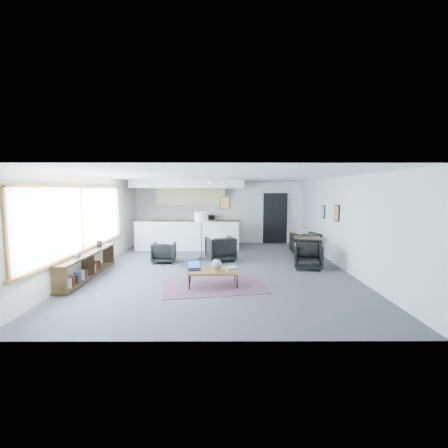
{
  "coord_description": "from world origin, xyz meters",
  "views": [
    {
      "loc": [
        0.13,
        -9.08,
        2.22
      ],
      "look_at": [
        0.16,
        0.4,
        1.23
      ],
      "focal_mm": 26.0,
      "sensor_mm": 36.0,
      "label": 1
    }
  ],
  "objects_px": {
    "coffee_table": "(213,271)",
    "laptop": "(194,267)",
    "armchair_left": "(164,252)",
    "dining_chair_far": "(305,244)",
    "book_stack": "(232,269)",
    "microwave": "(208,218)",
    "armchair_right": "(220,247)",
    "floor_lamp": "(201,218)",
    "ceramic_pot": "(217,265)",
    "dining_table": "(307,239)",
    "dining_chair_near": "(308,257)"
  },
  "relations": [
    {
      "from": "coffee_table",
      "to": "laptop",
      "type": "distance_m",
      "value": 0.45
    },
    {
      "from": "armchair_left",
      "to": "dining_chair_far",
      "type": "height_order",
      "value": "dining_chair_far"
    },
    {
      "from": "book_stack",
      "to": "dining_chair_far",
      "type": "xyz_separation_m",
      "value": [
        2.67,
        3.84,
        -0.06
      ]
    },
    {
      "from": "armchair_left",
      "to": "microwave",
      "type": "height_order",
      "value": "microwave"
    },
    {
      "from": "armchair_right",
      "to": "microwave",
      "type": "bearing_deg",
      "value": -97.61
    },
    {
      "from": "floor_lamp",
      "to": "microwave",
      "type": "bearing_deg",
      "value": 88.52
    },
    {
      "from": "book_stack",
      "to": "floor_lamp",
      "type": "bearing_deg",
      "value": 106.45
    },
    {
      "from": "coffee_table",
      "to": "ceramic_pot",
      "type": "height_order",
      "value": "ceramic_pot"
    },
    {
      "from": "dining_table",
      "to": "dining_chair_near",
      "type": "distance_m",
      "value": 1.42
    },
    {
      "from": "armchair_right",
      "to": "dining_chair_far",
      "type": "height_order",
      "value": "armchair_right"
    },
    {
      "from": "dining_chair_far",
      "to": "laptop",
      "type": "bearing_deg",
      "value": 30.49
    },
    {
      "from": "coffee_table",
      "to": "microwave",
      "type": "distance_m",
      "value": 5.94
    },
    {
      "from": "armchair_left",
      "to": "armchair_right",
      "type": "relative_size",
      "value": 0.81
    },
    {
      "from": "laptop",
      "to": "book_stack",
      "type": "distance_m",
      "value": 0.88
    },
    {
      "from": "microwave",
      "to": "coffee_table",
      "type": "bearing_deg",
      "value": -80.73
    },
    {
      "from": "armchair_left",
      "to": "microwave",
      "type": "distance_m",
      "value": 3.69
    },
    {
      "from": "ceramic_pot",
      "to": "armchair_left",
      "type": "distance_m",
      "value": 2.98
    },
    {
      "from": "coffee_table",
      "to": "armchair_left",
      "type": "distance_m",
      "value": 2.94
    },
    {
      "from": "ceramic_pot",
      "to": "dining_chair_near",
      "type": "height_order",
      "value": "dining_chair_near"
    },
    {
      "from": "armchair_left",
      "to": "armchair_right",
      "type": "height_order",
      "value": "armchair_right"
    },
    {
      "from": "floor_lamp",
      "to": "dining_chair_near",
      "type": "relative_size",
      "value": 2.28
    },
    {
      "from": "armchair_right",
      "to": "dining_chair_near",
      "type": "distance_m",
      "value": 2.7
    },
    {
      "from": "book_stack",
      "to": "dining_chair_far",
      "type": "bearing_deg",
      "value": 55.15
    },
    {
      "from": "floor_lamp",
      "to": "dining_chair_far",
      "type": "bearing_deg",
      "value": 12.73
    },
    {
      "from": "coffee_table",
      "to": "dining_chair_far",
      "type": "distance_m",
      "value": 4.93
    },
    {
      "from": "armchair_left",
      "to": "ceramic_pot",
      "type": "bearing_deg",
      "value": 124.73
    },
    {
      "from": "book_stack",
      "to": "dining_table",
      "type": "height_order",
      "value": "dining_table"
    },
    {
      "from": "laptop",
      "to": "dining_chair_near",
      "type": "relative_size",
      "value": 0.5
    },
    {
      "from": "laptop",
      "to": "dining_chair_far",
      "type": "relative_size",
      "value": 0.46
    },
    {
      "from": "ceramic_pot",
      "to": "dining_chair_near",
      "type": "xyz_separation_m",
      "value": [
        2.55,
        1.63,
        -0.17
      ]
    },
    {
      "from": "dining_table",
      "to": "floor_lamp",
      "type": "bearing_deg",
      "value": 179.61
    },
    {
      "from": "floor_lamp",
      "to": "microwave",
      "type": "height_order",
      "value": "floor_lamp"
    },
    {
      "from": "laptop",
      "to": "microwave",
      "type": "xyz_separation_m",
      "value": [
        0.05,
        5.83,
        0.66
      ]
    },
    {
      "from": "ceramic_pot",
      "to": "dining_chair_near",
      "type": "distance_m",
      "value": 3.03
    },
    {
      "from": "microwave",
      "to": "ceramic_pot",
      "type": "bearing_deg",
      "value": -79.87
    },
    {
      "from": "coffee_table",
      "to": "microwave",
      "type": "relative_size",
      "value": 2.37
    },
    {
      "from": "coffee_table",
      "to": "ceramic_pot",
      "type": "bearing_deg",
      "value": 4.12
    },
    {
      "from": "coffee_table",
      "to": "armchair_left",
      "type": "relative_size",
      "value": 1.75
    },
    {
      "from": "floor_lamp",
      "to": "dining_chair_far",
      "type": "relative_size",
      "value": 2.13
    },
    {
      "from": "armchair_left",
      "to": "dining_chair_far",
      "type": "relative_size",
      "value": 0.96
    },
    {
      "from": "ceramic_pot",
      "to": "microwave",
      "type": "distance_m",
      "value": 5.92
    },
    {
      "from": "armchair_left",
      "to": "dining_chair_near",
      "type": "distance_m",
      "value": 4.3
    },
    {
      "from": "floor_lamp",
      "to": "dining_chair_near",
      "type": "bearing_deg",
      "value": -23.96
    },
    {
      "from": "book_stack",
      "to": "armchair_right",
      "type": "bearing_deg",
      "value": 95.9
    },
    {
      "from": "floor_lamp",
      "to": "dining_chair_near",
      "type": "xyz_separation_m",
      "value": [
        3.09,
        -1.37,
        -0.99
      ]
    },
    {
      "from": "ceramic_pot",
      "to": "book_stack",
      "type": "xyz_separation_m",
      "value": [
        0.35,
        -0.02,
        -0.09
      ]
    },
    {
      "from": "armchair_right",
      "to": "dining_table",
      "type": "relative_size",
      "value": 0.88
    },
    {
      "from": "ceramic_pot",
      "to": "dining_chair_near",
      "type": "bearing_deg",
      "value": 32.69
    },
    {
      "from": "armchair_left",
      "to": "dining_table",
      "type": "distance_m",
      "value": 4.58
    },
    {
      "from": "coffee_table",
      "to": "book_stack",
      "type": "bearing_deg",
      "value": -5.1
    }
  ]
}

